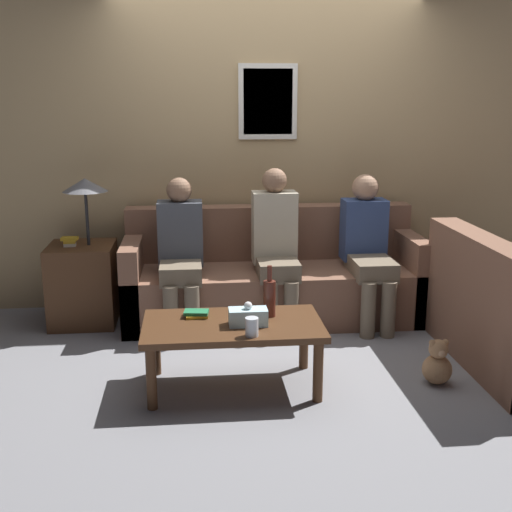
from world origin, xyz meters
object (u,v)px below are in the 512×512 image
object	(u,v)px
coffee_table	(233,332)
drinking_glass	(252,327)
couch_main	(273,280)
wine_bottle	(269,297)
person_left	(181,249)
person_middle	(276,243)
teddy_bear	(437,364)
person_right	(368,245)

from	to	relation	value
coffee_table	drinking_glass	world-z (taller)	drinking_glass
couch_main	wine_bottle	world-z (taller)	couch_main
coffee_table	person_left	xyz separation A→B (m)	(-0.32, 1.09, 0.26)
coffee_table	drinking_glass	bearing A→B (deg)	-67.51
wine_bottle	drinking_glass	bearing A→B (deg)	-113.14
coffee_table	person_left	world-z (taller)	person_left
drinking_glass	person_middle	size ratio (longest dim) A/B	0.09
wine_bottle	teddy_bear	world-z (taller)	wine_bottle
couch_main	person_left	bearing A→B (deg)	-165.08
drinking_glass	teddy_bear	bearing A→B (deg)	7.36
person_middle	person_right	world-z (taller)	person_middle
drinking_glass	wine_bottle	bearing A→B (deg)	66.86
person_right	person_middle	bearing A→B (deg)	178.66
drinking_glass	person_left	size ratio (longest dim) A/B	0.09
person_right	drinking_glass	bearing A→B (deg)	-127.89
couch_main	person_middle	xyz separation A→B (m)	(0.00, -0.17, 0.34)
drinking_glass	teddy_bear	xyz separation A→B (m)	(1.17, 0.15, -0.35)
couch_main	wine_bottle	bearing A→B (deg)	-98.25
drinking_glass	teddy_bear	size ratio (longest dim) A/B	0.37
coffee_table	person_right	xyz separation A→B (m)	(1.12, 1.10, 0.26)
wine_bottle	person_left	size ratio (longest dim) A/B	0.28
coffee_table	couch_main	bearing A→B (deg)	72.44
drinking_glass	teddy_bear	world-z (taller)	drinking_glass
person_right	couch_main	bearing A→B (deg)	165.23
person_left	teddy_bear	distance (m)	2.03
person_left	person_middle	bearing A→B (deg)	1.70
coffee_table	person_middle	bearing A→B (deg)	69.92
teddy_bear	person_right	bearing A→B (deg)	96.98
couch_main	person_right	world-z (taller)	person_right
couch_main	teddy_bear	size ratio (longest dim) A/B	8.07
wine_bottle	coffee_table	bearing A→B (deg)	-156.70
couch_main	coffee_table	xyz separation A→B (m)	(-0.41, -1.29, 0.06)
person_middle	teddy_bear	distance (m)	1.56
coffee_table	teddy_bear	xyz separation A→B (m)	(1.27, -0.08, -0.24)
couch_main	person_right	xyz separation A→B (m)	(0.72, -0.19, 0.32)
couch_main	teddy_bear	bearing A→B (deg)	-57.68
wine_bottle	person_right	xyz separation A→B (m)	(0.89, 0.99, 0.08)
coffee_table	person_middle	distance (m)	1.22
person_left	teddy_bear	size ratio (longest dim) A/B	3.96
wine_bottle	person_right	bearing A→B (deg)	48.20
wine_bottle	person_middle	xyz separation A→B (m)	(0.17, 1.01, 0.11)
person_left	coffee_table	bearing A→B (deg)	-73.58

